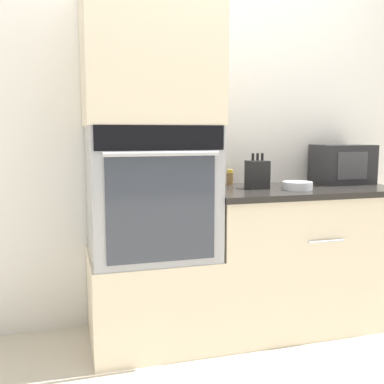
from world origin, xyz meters
The scene contains 11 objects.
ground_plane centered at (0.00, 0.00, 0.00)m, with size 12.00×12.00×0.00m, color beige.
wall_back centered at (0.00, 0.63, 1.25)m, with size 8.00×0.05×2.50m.
oven_cabinet_base centered at (-0.35, 0.30, 0.26)m, with size 0.70×0.60×0.52m.
wall_oven centered at (-0.35, 0.30, 0.88)m, with size 0.68×0.64×0.72m.
oven_cabinet_upper centered at (-0.35, 0.30, 1.62)m, with size 0.70×0.60×0.75m.
counter_unit centered at (0.59, 0.30, 0.44)m, with size 1.19×0.63×0.87m.
microwave centered at (0.97, 0.42, 1.00)m, with size 0.35×0.28×0.26m.
knife_block centered at (0.31, 0.31, 0.96)m, with size 0.12×0.11×0.21m.
bowl centered at (0.52, 0.21, 0.89)m, with size 0.18×0.18×0.05m.
condiment_jar_near centered at (0.22, 0.55, 0.92)m, with size 0.04×0.04×0.10m.
condiment_jar_mid centered at (0.10, 0.49, 0.90)m, with size 0.04×0.04×0.06m.
Camera 1 is at (-0.81, -2.16, 1.21)m, focal length 42.00 mm.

